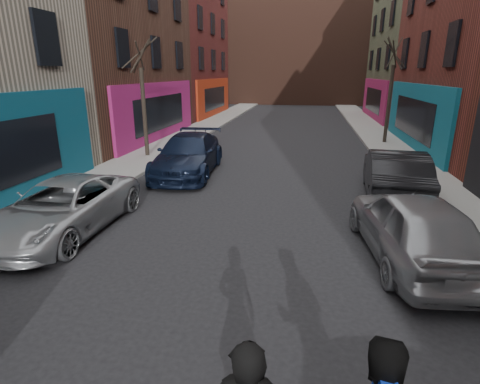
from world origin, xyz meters
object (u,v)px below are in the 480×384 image
at_px(parked_left_end, 188,155).
at_px(parked_right_end, 394,174).
at_px(parked_right_far, 413,226).
at_px(parked_left_far, 63,207).
at_px(tree_left_far, 142,88).
at_px(tree_right_far, 391,83).

distance_m(parked_left_end, parked_right_end, 8.02).
bearing_deg(parked_right_far, parked_left_far, -6.64).
distance_m(tree_left_far, parked_right_end, 11.96).
relative_size(tree_right_far, parked_right_far, 1.42).
bearing_deg(tree_right_far, tree_left_far, -154.18).
height_order(tree_right_far, parked_right_far, tree_right_far).
distance_m(parked_right_far, parked_right_end, 4.63).
xyz_separation_m(parked_left_end, parked_right_far, (7.27, -6.45, 0.01)).
height_order(parked_left_end, parked_right_end, parked_right_end).
xyz_separation_m(parked_left_far, parked_right_end, (9.20, 4.58, 0.14)).
distance_m(parked_left_far, parked_right_far, 8.67).
height_order(parked_left_far, parked_right_end, parked_right_end).
relative_size(parked_left_far, parked_right_far, 1.04).
distance_m(tree_left_far, tree_right_far, 13.78).
relative_size(parked_left_end, parked_right_far, 1.17).
height_order(tree_left_far, parked_right_end, tree_left_far).
bearing_deg(parked_right_end, parked_right_far, 88.58).
distance_m(tree_right_far, parked_left_end, 13.04).
xyz_separation_m(tree_left_far, parked_left_end, (3.00, -2.62, -2.57)).
bearing_deg(parked_right_far, parked_right_end, -103.08).
relative_size(tree_left_far, tree_right_far, 0.96).
bearing_deg(parked_left_far, tree_right_far, 54.70).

